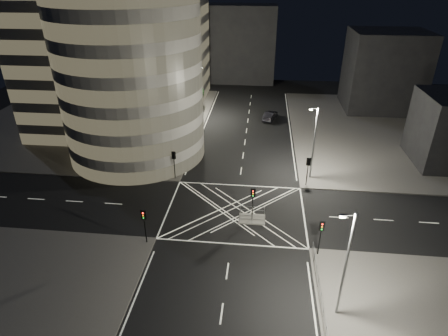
# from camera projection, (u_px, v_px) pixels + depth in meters

# --- Properties ---
(ground) EXTENTS (120.00, 120.00, 0.00)m
(ground) POSITION_uv_depth(u_px,v_px,m) (236.00, 211.00, 44.37)
(ground) COLOR black
(ground) RESTS_ON ground
(sidewalk_far_left) EXTENTS (42.00, 42.00, 0.15)m
(sidewalk_far_left) POSITION_uv_depth(u_px,v_px,m) (94.00, 120.00, 70.68)
(sidewalk_far_left) COLOR #555350
(sidewalk_far_left) RESTS_ON ground
(sidewalk_far_right) EXTENTS (42.00, 42.00, 0.15)m
(sidewalk_far_right) POSITION_uv_depth(u_px,v_px,m) (413.00, 133.00, 65.32)
(sidewalk_far_right) COLOR #555350
(sidewalk_far_right) RESTS_ON ground
(central_island) EXTENTS (3.00, 2.00, 0.15)m
(central_island) POSITION_uv_depth(u_px,v_px,m) (252.00, 219.00, 42.83)
(central_island) COLOR slate
(central_island) RESTS_ON ground
(office_tower_curved) EXTENTS (30.00, 29.00, 27.20)m
(office_tower_curved) POSITION_uv_depth(u_px,v_px,m) (110.00, 64.00, 56.73)
(office_tower_curved) COLOR gray
(office_tower_curved) RESTS_ON sidewalk_far_left
(office_block_rear) EXTENTS (24.00, 16.00, 22.00)m
(office_block_rear) POSITION_uv_depth(u_px,v_px,m) (147.00, 46.00, 77.95)
(office_block_rear) COLOR gray
(office_block_rear) RESTS_ON sidewalk_far_left
(building_right_far) EXTENTS (14.00, 12.00, 15.00)m
(building_right_far) POSITION_uv_depth(u_px,v_px,m) (384.00, 71.00, 73.41)
(building_right_far) COLOR black
(building_right_far) RESTS_ON sidewalk_far_right
(building_far_end) EXTENTS (18.00, 8.00, 18.00)m
(building_far_end) POSITION_uv_depth(u_px,v_px,m) (238.00, 44.00, 91.32)
(building_far_end) COLOR black
(building_far_end) RESTS_ON ground
(tree_a) EXTENTS (4.72, 4.72, 7.58)m
(tree_a) POSITION_uv_depth(u_px,v_px,m) (164.00, 138.00, 50.86)
(tree_a) COLOR black
(tree_a) RESTS_ON sidewalk_far_left
(tree_b) EXTENTS (4.29, 4.29, 7.09)m
(tree_b) POSITION_uv_depth(u_px,v_px,m) (174.00, 124.00, 56.23)
(tree_b) COLOR black
(tree_b) RESTS_ON sidewalk_far_left
(tree_c) EXTENTS (4.68, 4.68, 7.67)m
(tree_c) POSITION_uv_depth(u_px,v_px,m) (182.00, 109.00, 61.33)
(tree_c) COLOR black
(tree_c) RESTS_ON sidewalk_far_left
(tree_d) EXTENTS (4.68, 4.68, 8.09)m
(tree_d) POSITION_uv_depth(u_px,v_px,m) (189.00, 95.00, 66.39)
(tree_d) COLOR black
(tree_d) RESTS_ON sidewalk_far_left
(tree_e) EXTENTS (3.45, 3.45, 6.01)m
(tree_e) POSITION_uv_depth(u_px,v_px,m) (195.00, 93.00, 72.30)
(tree_e) COLOR black
(tree_e) RESTS_ON sidewalk_far_left
(traffic_signal_fl) EXTENTS (0.55, 0.22, 4.00)m
(traffic_signal_fl) POSITION_uv_depth(u_px,v_px,m) (174.00, 160.00, 49.76)
(traffic_signal_fl) COLOR black
(traffic_signal_fl) RESTS_ON sidewalk_far_left
(traffic_signal_nl) EXTENTS (0.55, 0.22, 4.00)m
(traffic_signal_nl) POSITION_uv_depth(u_px,v_px,m) (144.00, 220.00, 37.84)
(traffic_signal_nl) COLOR black
(traffic_signal_nl) RESTS_ON sidewalk_near_left
(traffic_signal_fr) EXTENTS (0.55, 0.22, 4.00)m
(traffic_signal_fr) POSITION_uv_depth(u_px,v_px,m) (308.00, 166.00, 48.14)
(traffic_signal_fr) COLOR black
(traffic_signal_fr) RESTS_ON sidewalk_far_right
(traffic_signal_nr) EXTENTS (0.55, 0.22, 4.00)m
(traffic_signal_nr) POSITION_uv_depth(u_px,v_px,m) (321.00, 232.00, 36.22)
(traffic_signal_nr) COLOR black
(traffic_signal_nr) RESTS_ON sidewalk_near_right
(traffic_signal_island) EXTENTS (0.55, 0.22, 4.00)m
(traffic_signal_island) POSITION_uv_depth(u_px,v_px,m) (253.00, 198.00, 41.49)
(traffic_signal_island) COLOR black
(traffic_signal_island) RESTS_ON central_island
(street_lamp_left_near) EXTENTS (1.25, 0.25, 10.00)m
(street_lamp_left_near) POSITION_uv_depth(u_px,v_px,m) (177.00, 127.00, 53.14)
(street_lamp_left_near) COLOR slate
(street_lamp_left_near) RESTS_ON sidewalk_far_left
(street_lamp_left_far) EXTENTS (1.25, 0.25, 10.00)m
(street_lamp_left_far) POSITION_uv_depth(u_px,v_px,m) (198.00, 90.00, 68.92)
(street_lamp_left_far) COLOR slate
(street_lamp_left_far) RESTS_ON sidewalk_far_left
(street_lamp_right_far) EXTENTS (1.25, 0.25, 10.00)m
(street_lamp_right_far) POSITION_uv_depth(u_px,v_px,m) (314.00, 141.00, 48.77)
(street_lamp_right_far) COLOR slate
(street_lamp_right_far) RESTS_ON sidewalk_far_right
(street_lamp_right_near) EXTENTS (1.25, 0.25, 10.00)m
(street_lamp_right_near) POSITION_uv_depth(u_px,v_px,m) (345.00, 263.00, 28.60)
(street_lamp_right_near) COLOR slate
(street_lamp_right_near) RESTS_ON sidewalk_near_right
(railing_near_right) EXTENTS (0.06, 11.70, 1.10)m
(railing_near_right) POSITION_uv_depth(u_px,v_px,m) (320.00, 290.00, 32.62)
(railing_near_right) COLOR slate
(railing_near_right) RESTS_ON sidewalk_near_right
(railing_island_south) EXTENTS (2.80, 0.06, 1.10)m
(railing_island_south) POSITION_uv_depth(u_px,v_px,m) (252.00, 219.00, 41.75)
(railing_island_south) COLOR slate
(railing_island_south) RESTS_ON central_island
(railing_island_north) EXTENTS (2.80, 0.06, 1.10)m
(railing_island_north) POSITION_uv_depth(u_px,v_px,m) (252.00, 210.00, 43.32)
(railing_island_north) COLOR slate
(railing_island_north) RESTS_ON central_island
(sedan) EXTENTS (3.10, 5.28, 1.64)m
(sedan) POSITION_uv_depth(u_px,v_px,m) (270.00, 116.00, 70.68)
(sedan) COLOR black
(sedan) RESTS_ON ground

